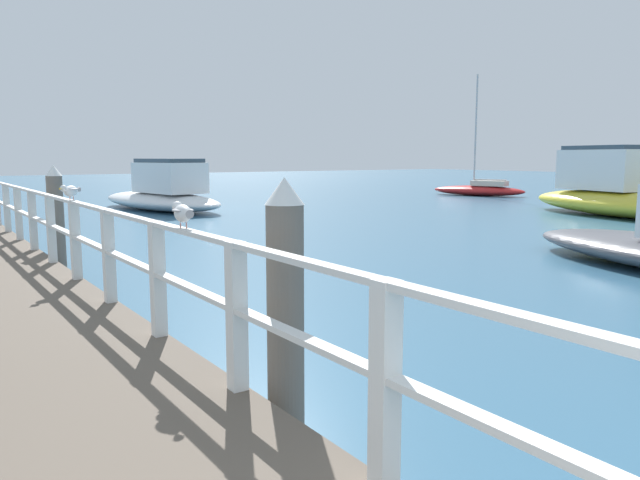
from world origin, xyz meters
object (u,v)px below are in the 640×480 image
dock_piling_far (56,221)px  seagull_foreground (182,212)px  boat_3 (618,193)px  dock_piling_near (285,316)px  boat_1 (479,189)px  seagull_background (70,190)px  boat_4 (163,193)px

dock_piling_far → seagull_foreground: (-0.38, -7.05, 0.72)m
dock_piling_far → boat_3: 19.96m
dock_piling_near → boat_1: boat_1 is taller
seagull_background → boat_3: bearing=-127.0°
dock_piling_far → boat_4: bearing=62.3°
dock_piling_near → seagull_foreground: bearing=110.6°
seagull_background → boat_3: (20.34, 3.64, -0.88)m
seagull_background → boat_4: 17.26m
dock_piling_far → seagull_foreground: size_ratio=4.36×
boat_1 → boat_3: size_ratio=0.76×
seagull_background → boat_4: bearing=-71.3°
dock_piling_near → boat_4: 21.78m
dock_piling_far → boat_4: 14.32m
dock_piling_near → boat_3: bearing=23.4°
seagull_background → boat_1: 29.41m
boat_4 → boat_1: bearing=167.6°
boat_3 → dock_piling_near: bearing=-142.4°
dock_piling_far → dock_piling_near: bearing=-90.0°
seagull_background → boat_3: 20.68m
dock_piling_near → boat_4: (6.66, 20.73, -0.33)m
dock_piling_far → boat_1: size_ratio=0.30×
dock_piling_near → dock_piling_far: 8.06m
boat_3 → seagull_background: bearing=-155.7°
seagull_foreground → seagull_background: size_ratio=1.26×
dock_piling_far → seagull_foreground: 7.10m
boat_1 → seagull_background: bearing=-169.5°
seagull_foreground → boat_1: (25.43, 18.70, -1.40)m
boat_3 → boat_4: (-13.29, 12.08, -0.17)m
dock_piling_near → seagull_background: (-0.39, 5.01, 0.72)m
dock_piling_far → seagull_foreground: dock_piling_far is taller
dock_piling_far → boat_1: 27.63m
boat_4 → seagull_foreground: bearing=61.1°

